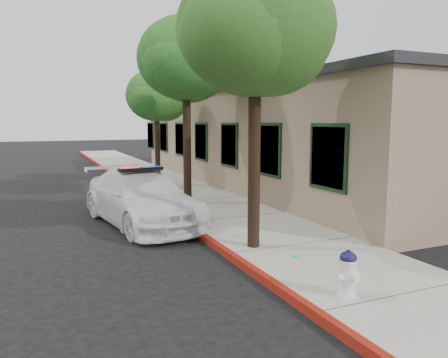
% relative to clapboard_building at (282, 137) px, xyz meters
% --- Properties ---
extents(ground, '(120.00, 120.00, 0.00)m').
position_rel_clapboard_building_xyz_m(ground, '(-6.69, -9.00, -2.13)').
color(ground, black).
rests_on(ground, ground).
extents(sidewalk, '(3.20, 60.00, 0.15)m').
position_rel_clapboard_building_xyz_m(sidewalk, '(-5.09, -6.00, -2.05)').
color(sidewalk, gray).
rests_on(sidewalk, ground).
extents(red_curb, '(0.14, 60.00, 0.16)m').
position_rel_clapboard_building_xyz_m(red_curb, '(-6.63, -6.00, -2.05)').
color(red_curb, maroon).
rests_on(red_curb, ground).
extents(clapboard_building, '(7.30, 20.89, 4.24)m').
position_rel_clapboard_building_xyz_m(clapboard_building, '(0.00, 0.00, 0.00)').
color(clapboard_building, '#937860').
rests_on(clapboard_building, ground).
extents(police_car, '(2.84, 5.34, 1.59)m').
position_rel_clapboard_building_xyz_m(police_car, '(-7.59, -5.12, -1.39)').
color(police_car, white).
rests_on(police_car, ground).
extents(fire_hydrant, '(0.42, 0.37, 0.74)m').
position_rel_clapboard_building_xyz_m(fire_hydrant, '(-5.91, -11.73, -1.61)').
color(fire_hydrant, white).
rests_on(fire_hydrant, sidewalk).
extents(street_tree_near, '(3.42, 3.23, 5.92)m').
position_rel_clapboard_building_xyz_m(street_tree_near, '(-5.98, -8.76, 2.44)').
color(street_tree_near, black).
rests_on(street_tree_near, sidewalk).
extents(street_tree_mid, '(3.16, 3.29, 6.04)m').
position_rel_clapboard_building_xyz_m(street_tree_mid, '(-5.63, -3.27, 2.58)').
color(street_tree_mid, black).
rests_on(street_tree_mid, sidewalk).
extents(street_tree_far, '(2.67, 2.60, 4.86)m').
position_rel_clapboard_building_xyz_m(street_tree_far, '(-5.42, 1.10, 1.67)').
color(street_tree_far, black).
rests_on(street_tree_far, sidewalk).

